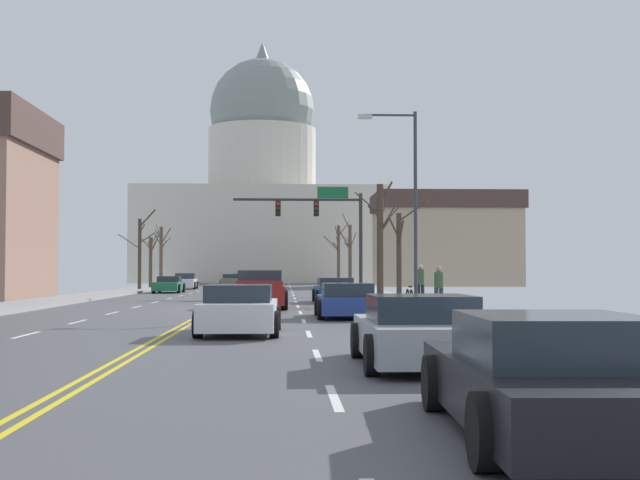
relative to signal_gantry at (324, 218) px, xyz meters
The scene contains 26 objects.
ground 17.69m from the signal_gantry, 108.33° to the right, with size 20.00×180.00×0.20m.
signal_gantry is the anchor object (origin of this frame).
street_lamp_right 17.60m from the signal_gantry, 81.75° to the right, with size 2.39×0.24×7.89m.
capitol_building 60.87m from the signal_gantry, 95.08° to the left, with size 31.31×23.10×32.25m.
sedan_near_00 6.78m from the signal_gantry, 130.45° to the right, with size 1.98×4.45×1.27m.
sedan_near_01 10.61m from the signal_gantry, 89.72° to the right, with size 2.16×4.56×1.22m.
pickup_truck_near_02 16.70m from the signal_gantry, 102.45° to the right, with size 2.34×5.47×1.59m.
sedan_near_03 23.21m from the signal_gantry, 90.94° to the right, with size 2.06×4.24×1.17m.
sedan_near_04 30.30m from the signal_gantry, 96.89° to the right, with size 2.07×4.24×1.24m.
sedan_near_05 37.13m from the signal_gantry, 90.33° to the right, with size 2.11×4.30×1.19m.
sedan_near_06 43.05m from the signal_gantry, 89.89° to the right, with size 2.18×4.71×1.19m.
sedan_oncoming_00 13.99m from the signal_gantry, 142.17° to the left, with size 1.96×4.26×1.16m.
sedan_oncoming_01 22.55m from the signal_gantry, 118.96° to the left, with size 2.08×4.32×1.32m.
sedan_oncoming_02 28.94m from the signal_gantry, 104.86° to the left, with size 2.06×4.27×1.20m.
sedan_oncoming_03 41.71m from the signal_gantry, 99.96° to the left, with size 1.99×4.28×1.19m.
flank_building_01 34.43m from the signal_gantry, 66.67° to the left, with size 14.10×9.65×9.23m.
bare_tree_00 11.18m from the signal_gantry, 73.20° to the right, with size 1.95×2.33×4.79m.
bare_tree_01 19.28m from the signal_gantry, 134.64° to the left, with size 2.90×1.63×6.09m.
bare_tree_02 26.54m from the signal_gantry, 84.38° to the left, with size 2.47×2.44×5.97m.
bare_tree_03 33.33m from the signal_gantry, 115.40° to the left, with size 1.81×2.69×5.81m.
bare_tree_04 19.77m from the signal_gantry, 80.88° to the left, with size 1.43×1.98×6.17m.
bare_tree_05 24.18m from the signal_gantry, 124.55° to the left, with size 1.69×2.18×4.78m.
bare_tree_06 5.36m from the signal_gantry, 55.34° to the right, with size 2.64×1.97×6.51m.
pedestrian_00 20.25m from the signal_gantry, 80.27° to the right, with size 0.35×0.34×1.60m.
pedestrian_01 14.02m from the signal_gantry, 73.82° to the right, with size 0.35×0.34×1.71m.
bicycle_parked 17.93m from the signal_gantry, 81.36° to the right, with size 0.12×1.77×0.85m.
Camera 1 is at (2.86, -34.67, 1.61)m, focal length 46.82 mm.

